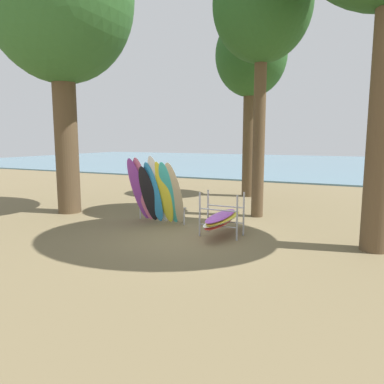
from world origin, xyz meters
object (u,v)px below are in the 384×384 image
object	(u,v)px
tree_mid_behind	(251,59)
board_storage_rack	(222,219)
leaning_board_pile	(156,192)
tree_far_left_back	(262,7)

from	to	relation	value
tree_mid_behind	board_storage_rack	bearing A→B (deg)	-79.26
leaning_board_pile	tree_mid_behind	bearing A→B (deg)	81.12
tree_mid_behind	leaning_board_pile	world-z (taller)	tree_mid_behind
tree_mid_behind	leaning_board_pile	size ratio (longest dim) A/B	3.75
tree_mid_behind	leaning_board_pile	distance (m)	8.66
tree_mid_behind	tree_far_left_back	size ratio (longest dim) A/B	0.93
board_storage_rack	tree_mid_behind	bearing A→B (deg)	100.74
tree_mid_behind	tree_far_left_back	xyz separation A→B (m)	(1.60, -4.31, 0.71)
tree_far_left_back	board_storage_rack	distance (m)	7.17
tree_mid_behind	leaning_board_pile	bearing A→B (deg)	-98.88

